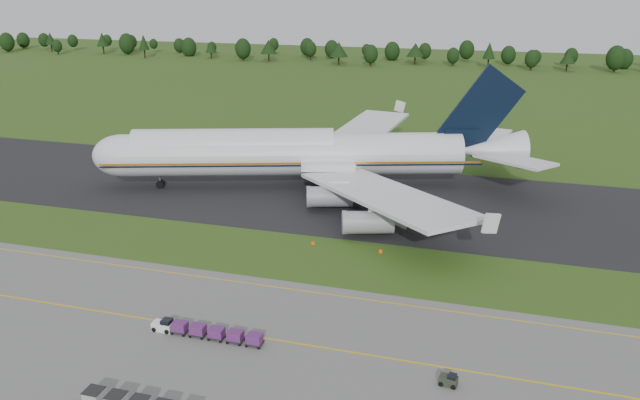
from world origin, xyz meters
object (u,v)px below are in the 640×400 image
(aircraft, at_px, (300,153))
(utility_cart, at_px, (448,381))
(baggage_train, at_px, (205,331))
(edge_markers, at_px, (346,248))

(aircraft, bearing_deg, utility_cart, -59.12)
(aircraft, xyz_separation_m, baggage_train, (6.60, -55.12, -5.93))
(utility_cart, height_order, edge_markers, utility_cart)
(aircraft, height_order, edge_markers, aircraft)
(utility_cart, xyz_separation_m, edge_markers, (-17.78, 29.44, -0.26))
(utility_cart, relative_size, edge_markers, 0.17)
(baggage_train, xyz_separation_m, edge_markers, (9.33, 28.18, -0.52))
(utility_cart, bearing_deg, baggage_train, 177.35)
(utility_cart, bearing_deg, edge_markers, 121.13)
(aircraft, relative_size, edge_markers, 7.64)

